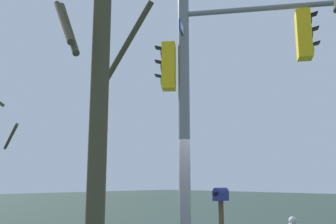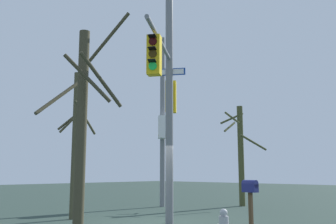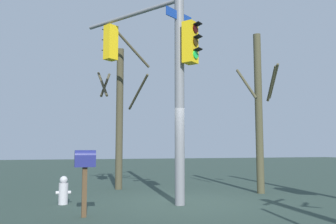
% 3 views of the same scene
% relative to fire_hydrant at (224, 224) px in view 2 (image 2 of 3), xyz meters
% --- Properties ---
extents(ground_plane, '(80.00, 80.00, 0.00)m').
position_rel_fire_hydrant_xyz_m(ground_plane, '(3.09, -0.68, -0.34)').
color(ground_plane, '#2B3D35').
extents(main_signal_pole_assembly, '(2.77, 4.72, 9.32)m').
position_rel_fire_hydrant_xyz_m(main_signal_pole_assembly, '(2.52, -0.77, 4.60)').
color(main_signal_pole_assembly, slate).
rests_on(main_signal_pole_assembly, ground).
extents(secondary_pole_assembly, '(0.78, 0.75, 8.42)m').
position_rel_fire_hydrant_xyz_m(secondary_pole_assembly, '(7.19, -5.10, 3.71)').
color(secondary_pole_assembly, slate).
rests_on(secondary_pole_assembly, ground).
extents(fire_hydrant, '(0.38, 0.24, 0.73)m').
position_rel_fire_hydrant_xyz_m(fire_hydrant, '(0.00, 0.00, 0.00)').
color(fire_hydrant, '#B2B2B7').
rests_on(fire_hydrant, ground).
extents(mailbox, '(0.44, 0.25, 1.41)m').
position_rel_fire_hydrant_xyz_m(mailbox, '(0.38, -1.90, 0.76)').
color(mailbox, '#4C3823').
rests_on(mailbox, ground).
extents(bare_tree_behind_pole, '(1.29, 1.15, 5.29)m').
position_rel_fire_hydrant_xyz_m(bare_tree_behind_pole, '(6.16, 0.45, 2.39)').
color(bare_tree_behind_pole, '#46432D').
rests_on(bare_tree_behind_pole, ground).
extents(bare_tree_across_street, '(1.76, 1.94, 5.75)m').
position_rel_fire_hydrant_xyz_m(bare_tree_across_street, '(1.95, 2.97, 2.43)').
color(bare_tree_across_street, '#423E2B').
rests_on(bare_tree_across_street, ground).
extents(bare_tree_corner, '(2.00, 1.96, 4.92)m').
position_rel_fire_hydrant_xyz_m(bare_tree_corner, '(4.71, -8.10, 2.29)').
color(bare_tree_corner, '#434727').
rests_on(bare_tree_corner, ground).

